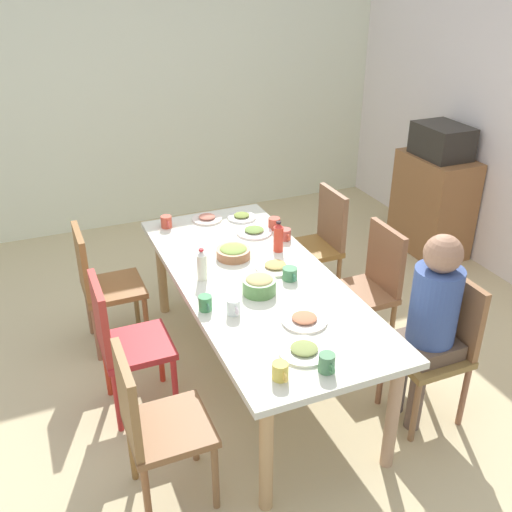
{
  "coord_description": "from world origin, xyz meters",
  "views": [
    {
      "loc": [
        2.86,
        -1.2,
        2.5
      ],
      "look_at": [
        0.0,
        0.0,
        0.88
      ],
      "focal_mm": 41.1,
      "sensor_mm": 36.0,
      "label": 1
    }
  ],
  "objects_px": {
    "chair_0": "(371,283)",
    "bottle_0": "(202,265)",
    "cup_2": "(290,274)",
    "cup_7": "(274,224)",
    "cup_6": "(205,303)",
    "chair_4": "(320,239)",
    "cup_5": "(280,371)",
    "person_3": "(431,315)",
    "plate_5": "(242,217)",
    "cup_3": "(327,363)",
    "chair_5": "(101,281)",
    "plate_4": "(304,350)",
    "bottle_1": "(278,237)",
    "dining_table": "(256,288)",
    "plate_0": "(254,231)",
    "bowl_0": "(233,252)",
    "microwave": "(442,141)",
    "plate_1": "(275,266)",
    "plate_3": "(304,320)",
    "plate_2": "(207,218)",
    "chair_1": "(122,339)",
    "bowl_1": "(259,285)",
    "cup_1": "(285,234)",
    "cup_4": "(166,222)",
    "chair_3": "(440,341)",
    "cup_0": "(234,307)",
    "chair_2": "(152,421)"
  },
  "relations": [
    {
      "from": "plate_2",
      "to": "bottle_1",
      "type": "xyz_separation_m",
      "value": [
        0.66,
        0.28,
        0.09
      ]
    },
    {
      "from": "chair_5",
      "to": "plate_4",
      "type": "relative_size",
      "value": 3.57
    },
    {
      "from": "cup_6",
      "to": "chair_4",
      "type": "bearing_deg",
      "value": 127.49
    },
    {
      "from": "chair_0",
      "to": "bottle_0",
      "type": "bearing_deg",
      "value": -95.38
    },
    {
      "from": "bowl_1",
      "to": "bowl_0",
      "type": "bearing_deg",
      "value": 177.64
    },
    {
      "from": "bowl_0",
      "to": "microwave",
      "type": "xyz_separation_m",
      "value": [
        -0.79,
        2.24,
        0.27
      ]
    },
    {
      "from": "chair_4",
      "to": "bottle_1",
      "type": "relative_size",
      "value": 4.22
    },
    {
      "from": "plate_1",
      "to": "cup_7",
      "type": "bearing_deg",
      "value": 156.32
    },
    {
      "from": "dining_table",
      "to": "plate_2",
      "type": "bearing_deg",
      "value": -179.8
    },
    {
      "from": "plate_0",
      "to": "bowl_1",
      "type": "height_order",
      "value": "bowl_1"
    },
    {
      "from": "bowl_1",
      "to": "cup_5",
      "type": "relative_size",
      "value": 1.72
    },
    {
      "from": "plate_0",
      "to": "cup_5",
      "type": "height_order",
      "value": "cup_5"
    },
    {
      "from": "person_3",
      "to": "cup_2",
      "type": "bearing_deg",
      "value": -138.0
    },
    {
      "from": "cup_4",
      "to": "cup_7",
      "type": "bearing_deg",
      "value": 65.36
    },
    {
      "from": "bottle_1",
      "to": "chair_2",
      "type": "bearing_deg",
      "value": -48.06
    },
    {
      "from": "cup_5",
      "to": "person_3",
      "type": "bearing_deg",
      "value": 100.84
    },
    {
      "from": "cup_2",
      "to": "cup_7",
      "type": "bearing_deg",
      "value": 163.1
    },
    {
      "from": "cup_0",
      "to": "plate_1",
      "type": "bearing_deg",
      "value": 132.16
    },
    {
      "from": "dining_table",
      "to": "cup_5",
      "type": "xyz_separation_m",
      "value": [
        0.92,
        -0.26,
        0.12
      ]
    },
    {
      "from": "cup_5",
      "to": "chair_5",
      "type": "bearing_deg",
      "value": -160.62
    },
    {
      "from": "plate_5",
      "to": "cup_3",
      "type": "relative_size",
      "value": 1.84
    },
    {
      "from": "cup_4",
      "to": "cup_3",
      "type": "bearing_deg",
      "value": 8.22
    },
    {
      "from": "plate_3",
      "to": "cup_1",
      "type": "xyz_separation_m",
      "value": [
        -0.96,
        0.34,
        0.02
      ]
    },
    {
      "from": "cup_1",
      "to": "bottle_0",
      "type": "relative_size",
      "value": 0.58
    },
    {
      "from": "plate_1",
      "to": "plate_4",
      "type": "xyz_separation_m",
      "value": [
        0.85,
        -0.23,
        0.0
      ]
    },
    {
      "from": "bowl_0",
      "to": "chair_1",
      "type": "bearing_deg",
      "value": -69.32
    },
    {
      "from": "cup_5",
      "to": "chair_4",
      "type": "bearing_deg",
      "value": 146.15
    },
    {
      "from": "chair_1",
      "to": "cup_2",
      "type": "distance_m",
      "value": 1.06
    },
    {
      "from": "chair_1",
      "to": "bottle_1",
      "type": "xyz_separation_m",
      "value": [
        -0.28,
        1.12,
        0.32
      ]
    },
    {
      "from": "chair_5",
      "to": "cup_5",
      "type": "xyz_separation_m",
      "value": [
        1.64,
        0.58,
        0.26
      ]
    },
    {
      "from": "chair_1",
      "to": "plate_4",
      "type": "relative_size",
      "value": 3.57
    },
    {
      "from": "dining_table",
      "to": "plate_4",
      "type": "height_order",
      "value": "plate_4"
    },
    {
      "from": "cup_4",
      "to": "chair_3",
      "type": "bearing_deg",
      "value": 34.81
    },
    {
      "from": "chair_5",
      "to": "cup_2",
      "type": "relative_size",
      "value": 7.16
    },
    {
      "from": "cup_6",
      "to": "bottle_0",
      "type": "bearing_deg",
      "value": 164.8
    },
    {
      "from": "plate_4",
      "to": "cup_0",
      "type": "distance_m",
      "value": 0.5
    },
    {
      "from": "plate_5",
      "to": "cup_4",
      "type": "bearing_deg",
      "value": -96.09
    },
    {
      "from": "chair_1",
      "to": "plate_0",
      "type": "height_order",
      "value": "chair_1"
    },
    {
      "from": "cup_0",
      "to": "cup_4",
      "type": "height_order",
      "value": "cup_0"
    },
    {
      "from": "microwave",
      "to": "chair_3",
      "type": "bearing_deg",
      "value": -36.95
    },
    {
      "from": "chair_4",
      "to": "plate_5",
      "type": "height_order",
      "value": "chair_4"
    },
    {
      "from": "bottle_0",
      "to": "bottle_1",
      "type": "distance_m",
      "value": 0.61
    },
    {
      "from": "plate_2",
      "to": "cup_4",
      "type": "distance_m",
      "value": 0.31
    },
    {
      "from": "plate_1",
      "to": "plate_3",
      "type": "distance_m",
      "value": 0.61
    },
    {
      "from": "cup_1",
      "to": "cup_5",
      "type": "xyz_separation_m",
      "value": [
        1.34,
        -0.65,
        0.01
      ]
    },
    {
      "from": "bowl_1",
      "to": "plate_1",
      "type": "bearing_deg",
      "value": 138.22
    },
    {
      "from": "chair_5",
      "to": "plate_0",
      "type": "relative_size",
      "value": 3.6
    },
    {
      "from": "dining_table",
      "to": "cup_4",
      "type": "bearing_deg",
      "value": -161.58
    },
    {
      "from": "person_3",
      "to": "chair_4",
      "type": "height_order",
      "value": "person_3"
    },
    {
      "from": "plate_4",
      "to": "chair_4",
      "type": "bearing_deg",
      "value": 148.87
    }
  ]
}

